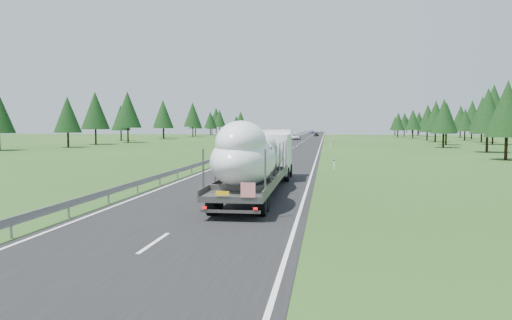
# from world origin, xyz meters

# --- Properties ---
(ground) EXTENTS (400.00, 400.00, 0.00)m
(ground) POSITION_xyz_m (0.00, 0.00, 0.00)
(ground) COLOR #234416
(ground) RESTS_ON ground
(road_surface) EXTENTS (10.00, 400.00, 0.02)m
(road_surface) POSITION_xyz_m (0.00, 100.00, 0.01)
(road_surface) COLOR black
(road_surface) RESTS_ON ground
(guardrail) EXTENTS (0.10, 400.00, 0.76)m
(guardrail) POSITION_xyz_m (-5.30, 99.94, 0.60)
(guardrail) COLOR slate
(guardrail) RESTS_ON ground
(marker_posts) EXTENTS (0.13, 350.08, 1.00)m
(marker_posts) POSITION_xyz_m (6.50, 155.00, 0.54)
(marker_posts) COLOR silver
(marker_posts) RESTS_ON ground
(highway_sign) EXTENTS (0.08, 0.90, 2.60)m
(highway_sign) POSITION_xyz_m (7.20, 80.00, 1.81)
(highway_sign) COLOR slate
(highway_sign) RESTS_ON ground
(tree_line_right) EXTENTS (28.00, 299.37, 12.57)m
(tree_line_right) POSITION_xyz_m (39.84, 97.43, 6.72)
(tree_line_right) COLOR black
(tree_line_right) RESTS_ON ground
(tree_line_left) EXTENTS (15.31, 299.23, 12.60)m
(tree_line_left) POSITION_xyz_m (-42.76, 107.50, 7.18)
(tree_line_left) COLOR black
(tree_line_left) RESTS_ON ground
(boat_truck) EXTENTS (3.12, 19.74, 4.25)m
(boat_truck) POSITION_xyz_m (1.81, 12.78, 2.21)
(boat_truck) COLOR silver
(boat_truck) RESTS_ON ground
(distant_van) EXTENTS (2.95, 5.98, 1.63)m
(distant_van) POSITION_xyz_m (-2.82, 122.27, 0.82)
(distant_van) COLOR silver
(distant_van) RESTS_ON ground
(distant_car_dark) EXTENTS (1.68, 4.09, 1.39)m
(distant_car_dark) POSITION_xyz_m (2.06, 166.52, 0.69)
(distant_car_dark) COLOR black
(distant_car_dark) RESTS_ON ground
(distant_car_blue) EXTENTS (1.78, 4.91, 1.61)m
(distant_car_blue) POSITION_xyz_m (-1.39, 235.02, 0.80)
(distant_car_blue) COLOR #192B48
(distant_car_blue) RESTS_ON ground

